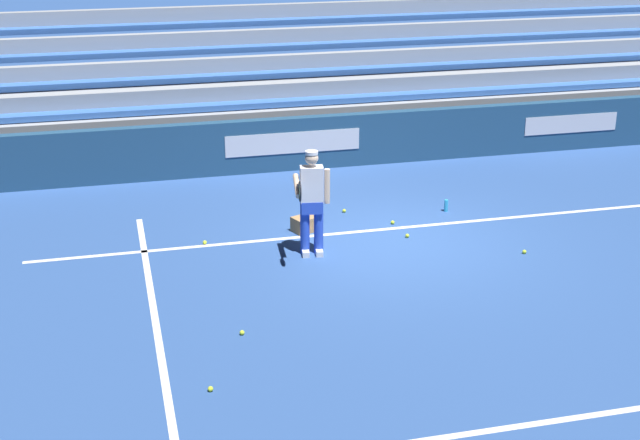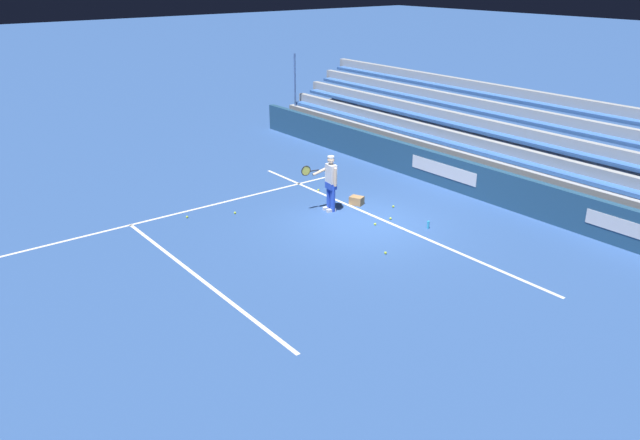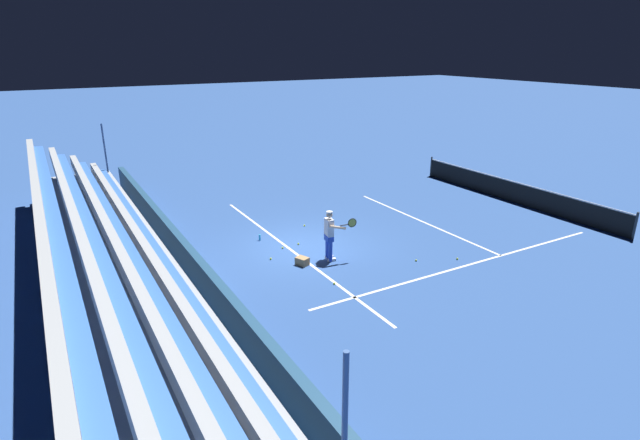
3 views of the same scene
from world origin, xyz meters
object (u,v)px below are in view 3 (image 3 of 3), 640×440
water_bottle (260,237)px  tennis_ball_far_right (457,259)px  tennis_ball_stray_back (304,225)px  tennis_ball_far_left (271,259)px  tennis_player (330,235)px  ball_box_cardboard (302,261)px  tennis_ball_by_box (334,283)px  tennis_net (513,191)px  tennis_ball_on_baseline (283,248)px  tennis_ball_near_player (298,244)px  tennis_ball_toward_net (416,260)px

water_bottle → tennis_ball_far_right: bearing=45.7°
tennis_ball_stray_back → tennis_ball_far_left: 3.43m
tennis_player → tennis_ball_far_right: bearing=60.5°
tennis_player → tennis_ball_far_left: (-1.01, -1.70, -0.86)m
tennis_ball_stray_back → ball_box_cardboard: bearing=-29.3°
tennis_ball_far_right → tennis_ball_by_box: (-0.49, -4.54, 0.00)m
water_bottle → tennis_net: (1.32, 11.99, 0.38)m
tennis_ball_far_left → tennis_ball_on_baseline: bearing=131.2°
tennis_ball_by_box → tennis_net: (-3.12, 11.48, 0.46)m
tennis_player → ball_box_cardboard: 1.25m
ball_box_cardboard → tennis_ball_on_baseline: (-1.57, 0.04, -0.10)m
tennis_ball_far_right → tennis_ball_by_box: size_ratio=1.00×
tennis_ball_stray_back → tennis_ball_by_box: bearing=-18.3°
tennis_ball_far_right → tennis_ball_stray_back: (-5.44, -2.91, 0.00)m
tennis_ball_on_baseline → tennis_ball_far_left: same height
tennis_player → tennis_ball_near_player: bearing=-170.6°
tennis_ball_on_baseline → tennis_ball_toward_net: (3.21, 3.38, 0.00)m
tennis_player → ball_box_cardboard: size_ratio=4.29×
tennis_ball_on_baseline → tennis_ball_far_right: size_ratio=1.00×
tennis_ball_far_left → tennis_ball_near_player: same height
tennis_net → tennis_ball_on_baseline: bearing=-90.9°
tennis_ball_near_player → tennis_net: 10.97m
tennis_ball_far_left → tennis_net: bearing=92.2°
tennis_ball_far_right → tennis_ball_stray_back: bearing=-151.9°
tennis_ball_near_player → tennis_net: (0.23, 10.95, 0.46)m
water_bottle → ball_box_cardboard: bearing=7.1°
tennis_ball_far_left → tennis_player: bearing=59.3°
tennis_ball_stray_back → water_bottle: water_bottle is taller
ball_box_cardboard → water_bottle: ball_box_cardboard is taller
tennis_ball_far_right → tennis_ball_by_box: bearing=-96.1°
tennis_ball_far_right → tennis_ball_far_left: same height
water_bottle → tennis_ball_stray_back: bearing=103.3°
tennis_player → tennis_ball_by_box: tennis_player is taller
tennis_ball_stray_back → tennis_ball_toward_net: size_ratio=1.00×
tennis_ball_far_right → tennis_ball_near_player: same height
tennis_ball_stray_back → tennis_ball_on_baseline: bearing=-46.9°
tennis_ball_far_left → tennis_net: tennis_net is taller
tennis_ball_on_baseline → tennis_ball_stray_back: bearing=133.1°
ball_box_cardboard → tennis_ball_stray_back: size_ratio=6.06×
tennis_ball_stray_back → tennis_ball_near_player: same height
tennis_ball_toward_net → water_bottle: size_ratio=0.30×
tennis_ball_far_right → water_bottle: bearing=-134.3°
tennis_ball_near_player → tennis_ball_stray_back: bearing=145.4°
tennis_ball_stray_back → water_bottle: 2.20m
tennis_ball_by_box → tennis_net: 11.90m
ball_box_cardboard → tennis_net: tennis_net is taller
tennis_ball_on_baseline → tennis_ball_far_right: same height
tennis_ball_toward_net → tennis_net: bearing=110.2°
tennis_ball_far_left → tennis_ball_by_box: bearing=18.7°
ball_box_cardboard → tennis_ball_by_box: bearing=5.6°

